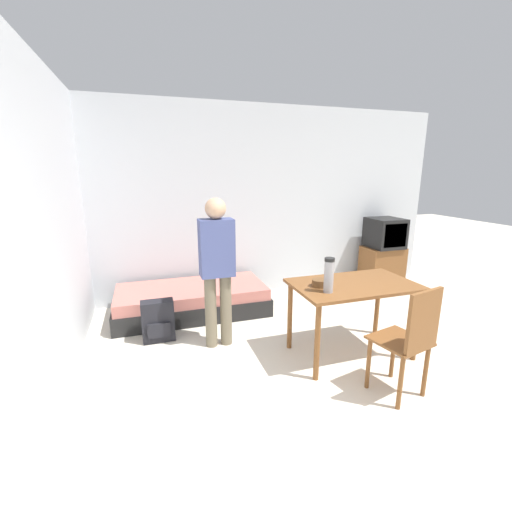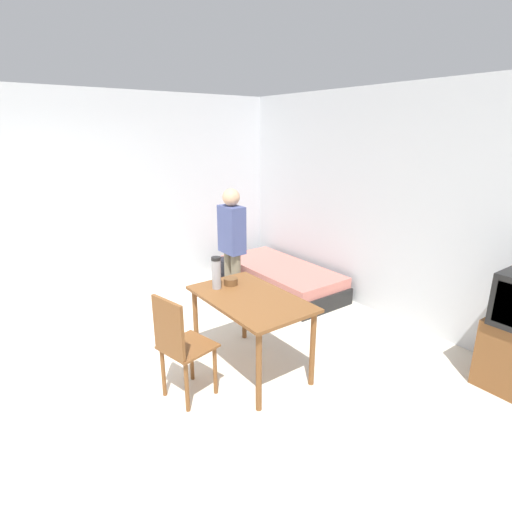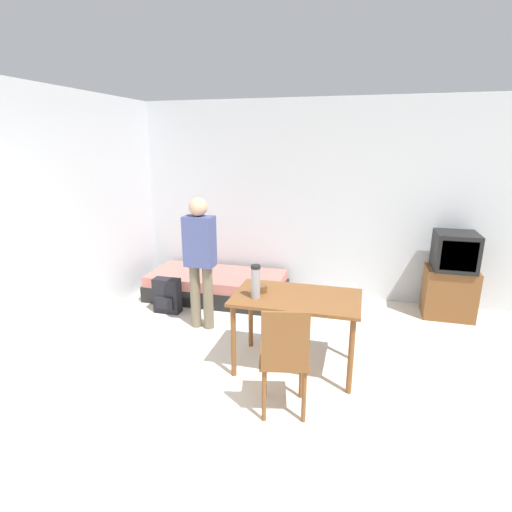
{
  "view_description": "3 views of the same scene",
  "coord_description": "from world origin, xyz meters",
  "px_view_note": "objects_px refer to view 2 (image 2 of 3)",
  "views": [
    {
      "loc": [
        -1.61,
        -1.5,
        1.81
      ],
      "look_at": [
        -0.5,
        1.9,
        0.91
      ],
      "focal_mm": 24.0,
      "sensor_mm": 36.0,
      "label": 1
    },
    {
      "loc": [
        3.01,
        -0.76,
        2.2
      ],
      "look_at": [
        -0.38,
        1.72,
        0.88
      ],
      "focal_mm": 28.0,
      "sensor_mm": 36.0,
      "label": 2
    },
    {
      "loc": [
        0.8,
        -2.28,
        2.14
      ],
      "look_at": [
        -0.29,
        1.77,
        0.94
      ],
      "focal_mm": 28.0,
      "sensor_mm": 36.0,
      "label": 3
    }
  ],
  "objects_px": {
    "wooden_chair": "(179,343)",
    "dining_table": "(250,307)",
    "daybed": "(281,278)",
    "mate_bowl": "(231,281)",
    "thermos_flask": "(216,272)",
    "person_standing": "(232,242)",
    "backpack": "(227,275)"
  },
  "relations": [
    {
      "from": "daybed",
      "to": "mate_bowl",
      "type": "xyz_separation_m",
      "value": [
        1.01,
        -1.49,
        0.6
      ]
    },
    {
      "from": "daybed",
      "to": "dining_table",
      "type": "bearing_deg",
      "value": -47.76
    },
    {
      "from": "person_standing",
      "to": "backpack",
      "type": "distance_m",
      "value": 0.95
    },
    {
      "from": "daybed",
      "to": "backpack",
      "type": "relative_size",
      "value": 4.19
    },
    {
      "from": "mate_bowl",
      "to": "backpack",
      "type": "relative_size",
      "value": 0.31
    },
    {
      "from": "person_standing",
      "to": "thermos_flask",
      "type": "height_order",
      "value": "person_standing"
    },
    {
      "from": "mate_bowl",
      "to": "backpack",
      "type": "xyz_separation_m",
      "value": [
        -1.46,
        0.86,
        -0.56
      ]
    },
    {
      "from": "dining_table",
      "to": "mate_bowl",
      "type": "bearing_deg",
      "value": 176.58
    },
    {
      "from": "daybed",
      "to": "backpack",
      "type": "bearing_deg",
      "value": -125.27
    },
    {
      "from": "daybed",
      "to": "person_standing",
      "type": "distance_m",
      "value": 1.18
    },
    {
      "from": "daybed",
      "to": "dining_table",
      "type": "height_order",
      "value": "dining_table"
    },
    {
      "from": "person_standing",
      "to": "backpack",
      "type": "bearing_deg",
      "value": 154.58
    },
    {
      "from": "thermos_flask",
      "to": "backpack",
      "type": "relative_size",
      "value": 0.69
    },
    {
      "from": "daybed",
      "to": "wooden_chair",
      "type": "relative_size",
      "value": 2.0
    },
    {
      "from": "mate_bowl",
      "to": "wooden_chair",
      "type": "bearing_deg",
      "value": -62.58
    },
    {
      "from": "person_standing",
      "to": "mate_bowl",
      "type": "distance_m",
      "value": 1.03
    },
    {
      "from": "wooden_chair",
      "to": "person_standing",
      "type": "distance_m",
      "value": 1.86
    },
    {
      "from": "wooden_chair",
      "to": "person_standing",
      "type": "relative_size",
      "value": 0.61
    },
    {
      "from": "thermos_flask",
      "to": "backpack",
      "type": "xyz_separation_m",
      "value": [
        -1.46,
        1.02,
        -0.69
      ]
    },
    {
      "from": "dining_table",
      "to": "person_standing",
      "type": "distance_m",
      "value": 1.37
    },
    {
      "from": "mate_bowl",
      "to": "daybed",
      "type": "bearing_deg",
      "value": 124.15
    },
    {
      "from": "wooden_chair",
      "to": "dining_table",
      "type": "bearing_deg",
      "value": 92.61
    },
    {
      "from": "dining_table",
      "to": "wooden_chair",
      "type": "distance_m",
      "value": 0.75
    },
    {
      "from": "daybed",
      "to": "wooden_chair",
      "type": "bearing_deg",
      "value": -58.02
    },
    {
      "from": "backpack",
      "to": "dining_table",
      "type": "bearing_deg",
      "value": -25.75
    },
    {
      "from": "mate_bowl",
      "to": "backpack",
      "type": "bearing_deg",
      "value": 149.57
    },
    {
      "from": "daybed",
      "to": "person_standing",
      "type": "xyz_separation_m",
      "value": [
        0.16,
        -0.92,
        0.72
      ]
    },
    {
      "from": "backpack",
      "to": "wooden_chair",
      "type": "bearing_deg",
      "value": -41.13
    },
    {
      "from": "thermos_flask",
      "to": "mate_bowl",
      "type": "height_order",
      "value": "thermos_flask"
    },
    {
      "from": "wooden_chair",
      "to": "thermos_flask",
      "type": "xyz_separation_m",
      "value": [
        -0.4,
        0.6,
        0.38
      ]
    },
    {
      "from": "thermos_flask",
      "to": "mate_bowl",
      "type": "relative_size",
      "value": 2.27
    },
    {
      "from": "thermos_flask",
      "to": "dining_table",
      "type": "bearing_deg",
      "value": 21.05
    }
  ]
}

